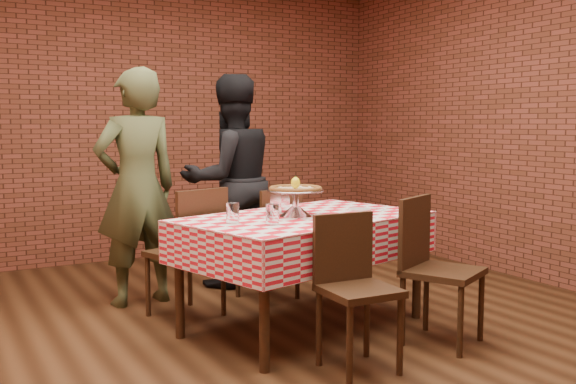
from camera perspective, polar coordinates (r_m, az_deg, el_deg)
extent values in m
plane|color=black|center=(4.11, -1.22, -13.35)|extent=(6.00, 6.00, 0.00)
plane|color=brown|center=(6.67, -13.58, 6.60)|extent=(5.50, 0.00, 5.50)
cube|color=#351E0F|center=(4.36, 1.43, -7.08)|extent=(1.80, 1.34, 0.75)
cylinder|color=beige|center=(4.25, 0.66, 0.22)|extent=(0.44, 0.44, 0.03)
ellipsoid|color=yellow|center=(4.24, 0.66, 0.81)|extent=(0.08, 0.08, 0.08)
cylinder|color=white|center=(3.89, -1.39, -1.99)|extent=(0.10, 0.10, 0.12)
cylinder|color=white|center=(3.96, -4.89, -1.87)|extent=(0.10, 0.10, 0.12)
cylinder|color=white|center=(4.57, 6.30, -1.54)|extent=(0.20, 0.20, 0.01)
cube|color=white|center=(4.61, 8.23, -1.55)|extent=(0.06, 0.05, 0.00)
cube|color=white|center=(4.67, 7.61, -1.43)|extent=(0.05, 0.04, 0.00)
cube|color=silver|center=(4.48, -0.71, -0.72)|extent=(0.14, 0.13, 0.16)
imported|color=#414829|center=(4.99, -13.15, 0.41)|extent=(0.68, 0.48, 1.78)
imported|color=black|center=(5.47, -5.08, 0.99)|extent=(0.88, 0.70, 1.77)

